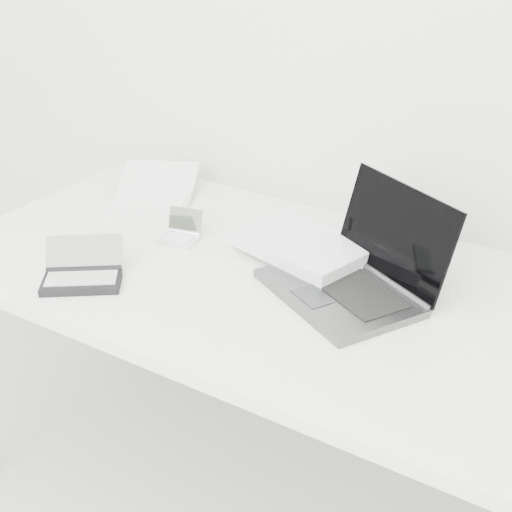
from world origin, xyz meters
The scene contains 5 objects.
desk centered at (0.00, 1.55, 0.68)m, with size 1.60×0.80×0.73m.
laptop_large centered at (0.09, 1.62, 0.77)m, with size 0.55×0.43×0.22m.
netbook_open_white centered at (-0.51, 1.73, 0.75)m, with size 0.31×0.34×0.07m.
pda_silver centered at (-0.30, 1.58, 0.75)m, with size 0.10×0.11×0.07m.
palmtop_charcoal centered at (-0.35, 1.30, 0.75)m, with size 0.22×0.22×0.08m.
Camera 1 is at (0.71, 0.33, 1.51)m, focal length 50.00 mm.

